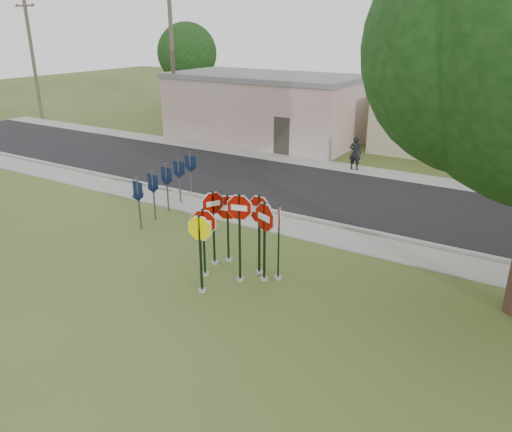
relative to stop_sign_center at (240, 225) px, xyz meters
The scene contains 20 objects.
ground 2.10m from the stop_sign_center, 107.19° to the right, with size 120.00×120.00×0.00m, color #3F531F.
sidewalk_near 4.74m from the stop_sign_center, 94.42° to the left, with size 60.00×1.60×0.06m, color gray.
road 9.07m from the stop_sign_center, 92.19° to the left, with size 60.00×7.00×0.04m, color black.
sidewalk_far 13.32m from the stop_sign_center, 91.48° to the left, with size 60.00×1.60×0.06m, color gray.
curb 5.67m from the stop_sign_center, 93.61° to the left, with size 60.00×0.20×0.14m, color gray.
stop_sign_center is the anchor object (origin of this frame).
stop_sign_yellow 1.28m from the stop_sign_center, 117.03° to the right, with size 0.98×0.24×2.43m.
stop_sign_left 1.20m from the stop_sign_center, 166.49° to the right, with size 1.01×0.43×2.25m.
stop_sign_right 0.72m from the stop_sign_center, 34.43° to the left, with size 1.09×0.46×2.58m.
stop_sign_back_right 0.72m from the stop_sign_center, 69.90° to the left, with size 1.16×0.24×2.65m.
stop_sign_back_left 1.43m from the stop_sign_center, 138.96° to the left, with size 1.02×0.44×2.36m.
stop_sign_far_right 1.15m from the stop_sign_center, 37.15° to the left, with size 0.59×0.92×2.47m.
stop_sign_far_left 1.43m from the stop_sign_center, 158.65° to the left, with size 0.49×0.87×2.52m.
route_sign_row 6.69m from the stop_sign_center, 149.36° to the left, with size 1.43×4.63×2.00m.
building_stucco 19.31m from the stop_sign_center, 118.93° to the left, with size 12.20×6.20×4.20m.
building_house 21.05m from the stop_sign_center, 85.45° to the left, with size 11.60×11.60×6.20m.
utility_pole_near 20.36m from the stop_sign_center, 135.48° to the left, with size 2.20×0.26×9.50m.
utility_pole_far 31.79m from the stop_sign_center, 153.55° to the left, with size 2.20×0.26×9.00m.
bg_tree_left 30.79m from the stop_sign_center, 131.61° to the left, with size 4.90×4.90×7.35m.
pedestrian 13.18m from the stop_sign_center, 96.76° to the left, with size 0.63×0.41×1.73m, color black.
Camera 1 is at (7.65, -9.80, 7.09)m, focal length 35.00 mm.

